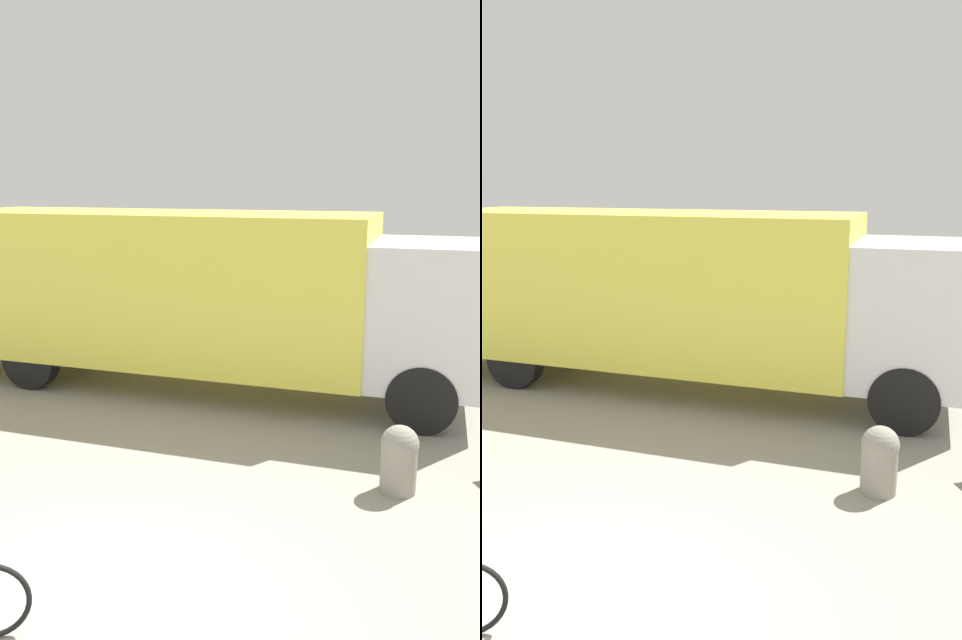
% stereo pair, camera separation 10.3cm
% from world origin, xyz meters
% --- Properties ---
extents(ground_plane, '(60.00, 60.00, 0.00)m').
position_xyz_m(ground_plane, '(0.00, 0.00, 0.00)').
color(ground_plane, gray).
extents(delivery_truck, '(9.12, 2.81, 2.98)m').
position_xyz_m(delivery_truck, '(-0.86, 5.91, 1.68)').
color(delivery_truck, '#EAE04C').
rests_on(delivery_truck, ground).
extents(bollard_near_bench, '(0.43, 0.43, 0.80)m').
position_xyz_m(bollard_near_bench, '(2.51, 2.83, 0.42)').
color(bollard_near_bench, gray).
rests_on(bollard_near_bench, ground).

